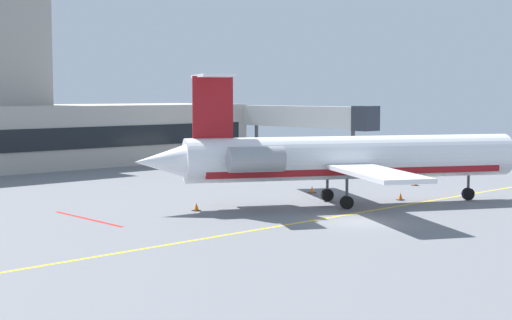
{
  "coord_description": "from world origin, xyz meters",
  "views": [
    {
      "loc": [
        -35.68,
        -28.91,
        7.77
      ],
      "look_at": [
        1.62,
        11.11,
        3.0
      ],
      "focal_mm": 52.86,
      "sensor_mm": 36.0,
      "label": 1
    }
  ],
  "objects": [
    {
      "name": "ground",
      "position": [
        -0.0,
        0.0,
        -0.05
      ],
      "size": [
        120.0,
        120.0,
        0.11
      ],
      "color": "slate"
    },
    {
      "name": "jet_bridge_east",
      "position": [
        27.24,
        29.54,
        5.17
      ],
      "size": [
        2.4,
        19.45,
        6.56
      ],
      "color": "silver",
      "rests_on": "ground"
    },
    {
      "name": "regional_jet",
      "position": [
        4.93,
        5.36,
        3.31
      ],
      "size": [
        27.61,
        21.06,
        9.1
      ],
      "color": "white",
      "rests_on": "ground"
    },
    {
      "name": "pushback_tractor",
      "position": [
        20.15,
        29.62,
        0.94
      ],
      "size": [
        3.16,
        3.91,
        2.06
      ],
      "color": "silver",
      "rests_on": "ground"
    },
    {
      "name": "fuel_tank",
      "position": [
        16.04,
        32.79,
        1.6
      ],
      "size": [
        8.47,
        3.62,
        2.9
      ],
      "color": "white",
      "rests_on": "ground"
    },
    {
      "name": "safety_cone_alpha",
      "position": [
        -4.58,
        10.32,
        0.25
      ],
      "size": [
        0.47,
        0.47,
        0.55
      ],
      "color": "orange",
      "rests_on": "ground"
    },
    {
      "name": "safety_cone_bravo",
      "position": [
        17.9,
        8.59,
        0.25
      ],
      "size": [
        0.47,
        0.47,
        0.55
      ],
      "color": "orange",
      "rests_on": "ground"
    },
    {
      "name": "safety_cone_charlie",
      "position": [
        9.64,
        4.07,
        0.25
      ],
      "size": [
        0.47,
        0.47,
        0.55
      ],
      "color": "orange",
      "rests_on": "ground"
    },
    {
      "name": "safety_cone_delta",
      "position": [
        7.86,
        11.29,
        0.25
      ],
      "size": [
        0.47,
        0.47,
        0.55
      ],
      "color": "orange",
      "rests_on": "ground"
    }
  ]
}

